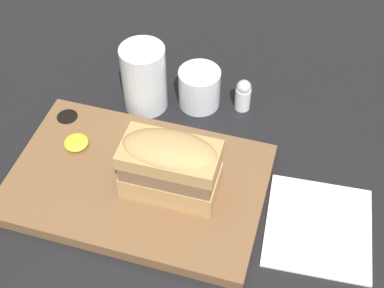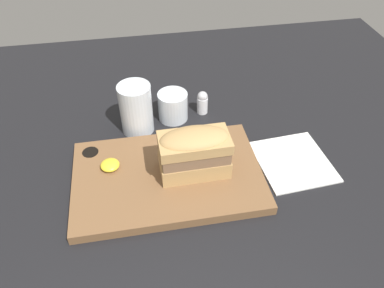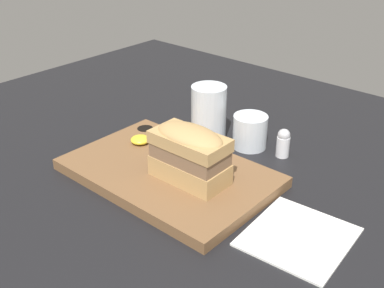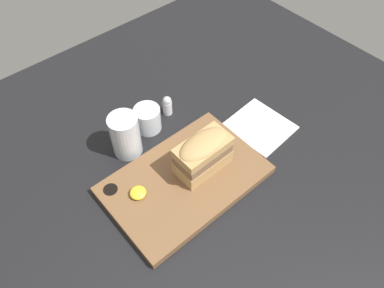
{
  "view_description": "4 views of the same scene",
  "coord_description": "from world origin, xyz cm",
  "views": [
    {
      "loc": [
        18.02,
        -49.27,
        69.02
      ],
      "look_at": [
        3.76,
        -0.31,
        11.06
      ],
      "focal_mm": 50.0,
      "sensor_mm": 36.0,
      "label": 1
    },
    {
      "loc": [
        -8.34,
        -56.87,
        60.75
      ],
      "look_at": [
        1.33,
        -2.27,
        10.2
      ],
      "focal_mm": 35.0,
      "sensor_mm": 36.0,
      "label": 2
    },
    {
      "loc": [
        51.26,
        -59.84,
        50.46
      ],
      "look_at": [
        1.04,
        -2.66,
        10.71
      ],
      "focal_mm": 45.0,
      "sensor_mm": 36.0,
      "label": 3
    },
    {
      "loc": [
        -36.32,
        -43.71,
        81.51
      ],
      "look_at": [
        0.75,
        -0.66,
        10.72
      ],
      "focal_mm": 35.0,
      "sensor_mm": 36.0,
      "label": 4
    }
  ],
  "objects": [
    {
      "name": "serving_board",
      "position": [
        -4.16,
        -3.51,
        3.07
      ],
      "size": [
        38.93,
        25.3,
        2.19
      ],
      "color": "brown",
      "rests_on": "dining_table"
    },
    {
      "name": "dining_table",
      "position": [
        0.0,
        0.0,
        1.0
      ],
      "size": [
        152.95,
        128.03,
        2.0
      ],
      "color": "black",
      "rests_on": "ground"
    },
    {
      "name": "water_glass",
      "position": [
        -8.99,
        14.26,
        7.33
      ],
      "size": [
        7.67,
        7.67,
        12.3
      ],
      "color": "silver",
      "rests_on": "dining_table"
    },
    {
      "name": "mustard_dollop",
      "position": [
        -15.67,
        -0.37,
        4.93
      ],
      "size": [
        3.97,
        3.97,
        1.59
      ],
      "color": "yellow",
      "rests_on": "serving_board"
    },
    {
      "name": "napkin",
      "position": [
        23.92,
        -3.16,
        2.2
      ],
      "size": [
        16.37,
        17.34,
        0.4
      ],
      "rotation": [
        0.0,
        0.0,
        0.07
      ],
      "color": "white",
      "rests_on": "dining_table"
    },
    {
      "name": "sandwich",
      "position": [
        1.54,
        -3.84,
        9.79
      ],
      "size": [
        14.13,
        7.58,
        10.51
      ],
      "rotation": [
        0.0,
        0.0,
        0.01
      ],
      "color": "tan",
      "rests_on": "serving_board"
    },
    {
      "name": "salt_shaker",
      "position": [
        7.62,
        18.2,
        5.11
      ],
      "size": [
        2.72,
        2.72,
        6.14
      ],
      "color": "white",
      "rests_on": "dining_table"
    },
    {
      "name": "wine_glass",
      "position": [
        0.47,
        17.22,
        5.37
      ],
      "size": [
        7.33,
        7.33,
        7.14
      ],
      "color": "silver",
      "rests_on": "dining_table"
    }
  ]
}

